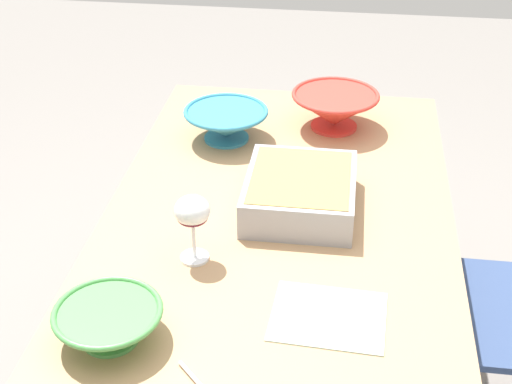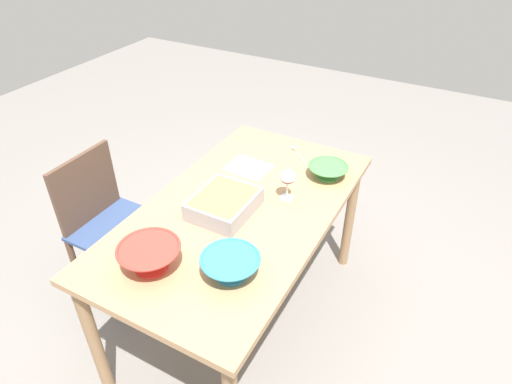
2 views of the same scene
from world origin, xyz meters
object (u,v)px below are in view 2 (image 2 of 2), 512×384
wine_glass (288,178)px  serving_spoon (296,151)px  dining_table (240,222)px  serving_bowl (230,265)px  chair (109,221)px  napkin (248,167)px  mixing_bowl (328,170)px  small_bowl (150,256)px  casserole_dish (224,203)px

wine_glass → serving_spoon: bearing=18.5°
dining_table → serving_spoon: size_ratio=9.03×
wine_glass → serving_bowl: 0.57m
serving_bowl → dining_table: bearing=25.8°
chair → napkin: 0.84m
chair → mixing_bowl: bearing=-61.4°
small_bowl → casserole_dish: bearing=-7.8°
small_bowl → serving_spoon: small_bowl is taller
casserole_dish → serving_spoon: (0.66, -0.07, -0.04)m
serving_bowl → napkin: serving_bowl is taller
chair → serving_spoon: 1.12m
mixing_bowl → casserole_dish: bearing=147.9°
casserole_dish → wine_glass: bearing=-41.8°
casserole_dish → napkin: (0.39, 0.09, -0.05)m
mixing_bowl → serving_bowl: bearing=174.6°
dining_table → mixing_bowl: bearing=-30.8°
casserole_dish → small_bowl: bearing=172.2°
napkin → small_bowl: bearing=-178.1°
serving_bowl → small_bowl: bearing=111.3°
small_bowl → serving_bowl: size_ratio=1.06×
wine_glass → casserole_dish: size_ratio=0.52×
wine_glass → mixing_bowl: 0.30m
wine_glass → mixing_bowl: bearing=-21.4°
mixing_bowl → chair: bearing=118.6°
wine_glass → napkin: size_ratio=0.71×
napkin → wine_glass: bearing=-117.0°
dining_table → casserole_dish: (-0.06, 0.05, 0.14)m
serving_bowl → wine_glass: bearing=2.7°
dining_table → napkin: bearing=22.7°
dining_table → serving_spoon: bearing=-1.7°
dining_table → chair: chair is taller
small_bowl → serving_bowl: 0.32m
mixing_bowl → serving_bowl: serving_bowl is taller
mixing_bowl → napkin: (-0.12, 0.40, -0.04)m
dining_table → chair: size_ratio=1.74×
casserole_dish → dining_table: bearing=-40.6°
small_bowl → serving_bowl: small_bowl is taller
serving_bowl → serving_spoon: size_ratio=1.43×
napkin → mixing_bowl: bearing=-74.0°
serving_bowl → chair: bearing=74.5°
small_bowl → napkin: small_bowl is taller
wine_glass → serving_spoon: wine_glass is taller
mixing_bowl → napkin: mixing_bowl is taller
chair → small_bowl: size_ratio=3.42×
wine_glass → small_bowl: wine_glass is taller
casserole_dish → serving_spoon: casserole_dish is taller
casserole_dish → small_bowl: small_bowl is taller
dining_table → chair: (-0.12, 0.78, -0.20)m
mixing_bowl → serving_spoon: size_ratio=1.25×
casserole_dish → napkin: bearing=13.0°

